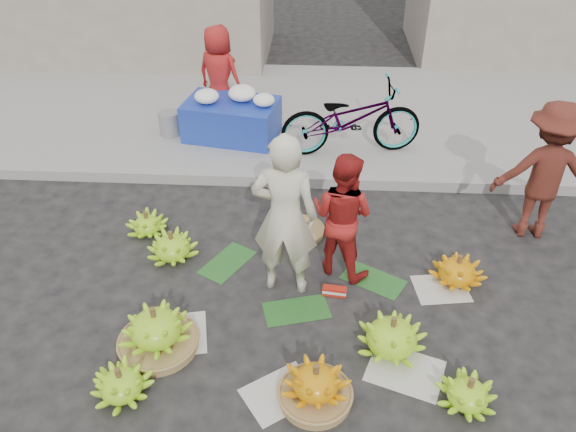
# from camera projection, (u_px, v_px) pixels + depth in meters

# --- Properties ---
(ground) EXTENTS (80.00, 80.00, 0.00)m
(ground) POSITION_uv_depth(u_px,v_px,m) (307.00, 297.00, 5.78)
(ground) COLOR black
(ground) RESTS_ON ground
(curb) EXTENTS (40.00, 0.25, 0.15)m
(curb) POSITION_uv_depth(u_px,v_px,m) (312.00, 179.00, 7.53)
(curb) COLOR gray
(curb) RESTS_ON ground
(sidewalk) EXTENTS (40.00, 4.00, 0.12)m
(sidewalk) POSITION_uv_depth(u_px,v_px,m) (314.00, 113.00, 9.24)
(sidewalk) COLOR gray
(sidewalk) RESTS_ON ground
(newspaper_scatter) EXTENTS (3.20, 1.80, 0.00)m
(newspaper_scatter) POSITION_uv_depth(u_px,v_px,m) (305.00, 358.00, 5.13)
(newspaper_scatter) COLOR beige
(newspaper_scatter) RESTS_ON ground
(banana_leaves) EXTENTS (2.00, 1.00, 0.00)m
(banana_leaves) POSITION_uv_depth(u_px,v_px,m) (298.00, 283.00, 5.95)
(banana_leaves) COLOR #1B511B
(banana_leaves) RESTS_ON ground
(banana_bunch_0) EXTENTS (0.83, 0.83, 0.49)m
(banana_bunch_0) POSITION_uv_depth(u_px,v_px,m) (156.00, 330.00, 5.12)
(banana_bunch_0) COLOR olive
(banana_bunch_0) RESTS_ON ground
(banana_bunch_1) EXTENTS (0.66, 0.66, 0.32)m
(banana_bunch_1) POSITION_uv_depth(u_px,v_px,m) (121.00, 384.00, 4.73)
(banana_bunch_1) COLOR #7AC51C
(banana_bunch_1) RESTS_ON ground
(banana_bunch_2) EXTENTS (0.62, 0.62, 0.43)m
(banana_bunch_2) POSITION_uv_depth(u_px,v_px,m) (316.00, 385.00, 4.66)
(banana_bunch_2) COLOR olive
(banana_bunch_2) RESTS_ON ground
(banana_bunch_3) EXTENTS (0.50, 0.50, 0.31)m
(banana_bunch_3) POSITION_uv_depth(u_px,v_px,m) (468.00, 393.00, 4.66)
(banana_bunch_3) COLOR #7AC51C
(banana_bunch_3) RESTS_ON ground
(banana_bunch_4) EXTENTS (0.86, 0.86, 0.40)m
(banana_bunch_4) POSITION_uv_depth(u_px,v_px,m) (392.00, 335.00, 5.11)
(banana_bunch_4) COLOR #7AC51C
(banana_bunch_4) RESTS_ON ground
(banana_bunch_5) EXTENTS (0.66, 0.66, 0.35)m
(banana_bunch_5) POSITION_uv_depth(u_px,v_px,m) (458.00, 270.00, 5.89)
(banana_bunch_5) COLOR orange
(banana_bunch_5) RESTS_ON ground
(banana_bunch_6) EXTENTS (0.71, 0.71, 0.35)m
(banana_bunch_6) POSITION_uv_depth(u_px,v_px,m) (172.00, 246.00, 6.22)
(banana_bunch_6) COLOR #7AC51C
(banana_bunch_6) RESTS_ON ground
(banana_bunch_7) EXTENTS (0.49, 0.49, 0.29)m
(banana_bunch_7) POSITION_uv_depth(u_px,v_px,m) (147.00, 224.00, 6.61)
(banana_bunch_7) COLOR #7AC51C
(banana_bunch_7) RESTS_ON ground
(basket_spare) EXTENTS (0.66, 0.66, 0.06)m
(basket_spare) POSITION_uv_depth(u_px,v_px,m) (301.00, 231.00, 6.65)
(basket_spare) COLOR olive
(basket_spare) RESTS_ON ground
(incense_stack) EXTENTS (0.25, 0.11, 0.10)m
(incense_stack) POSITION_uv_depth(u_px,v_px,m) (334.00, 291.00, 5.77)
(incense_stack) COLOR #B62013
(incense_stack) RESTS_ON ground
(vendor_cream) EXTENTS (0.69, 0.49, 1.78)m
(vendor_cream) POSITION_uv_depth(u_px,v_px,m) (285.00, 217.00, 5.41)
(vendor_cream) COLOR beige
(vendor_cream) RESTS_ON ground
(vendor_red) EXTENTS (0.86, 0.80, 1.42)m
(vendor_red) POSITION_uv_depth(u_px,v_px,m) (342.00, 215.00, 5.74)
(vendor_red) COLOR red
(vendor_red) RESTS_ON ground
(man_striped) EXTENTS (1.10, 0.67, 1.65)m
(man_striped) POSITION_uv_depth(u_px,v_px,m) (545.00, 172.00, 6.22)
(man_striped) COLOR maroon
(man_striped) RESTS_ON ground
(flower_table) EXTENTS (1.45, 1.06, 0.77)m
(flower_table) POSITION_uv_depth(u_px,v_px,m) (232.00, 117.00, 8.25)
(flower_table) COLOR #172D99
(flower_table) RESTS_ON sidewalk
(grey_bucket) EXTENTS (0.31, 0.31, 0.35)m
(grey_bucket) POSITION_uv_depth(u_px,v_px,m) (170.00, 124.00, 8.39)
(grey_bucket) COLOR slate
(grey_bucket) RESTS_ON sidewalk
(flower_vendor) EXTENTS (0.85, 0.72, 1.48)m
(flower_vendor) POSITION_uv_depth(u_px,v_px,m) (219.00, 75.00, 8.47)
(flower_vendor) COLOR red
(flower_vendor) RESTS_ON sidewalk
(bicycle) EXTENTS (1.00, 2.05, 1.03)m
(bicycle) POSITION_uv_depth(u_px,v_px,m) (352.00, 119.00, 7.75)
(bicycle) COLOR gray
(bicycle) RESTS_ON sidewalk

